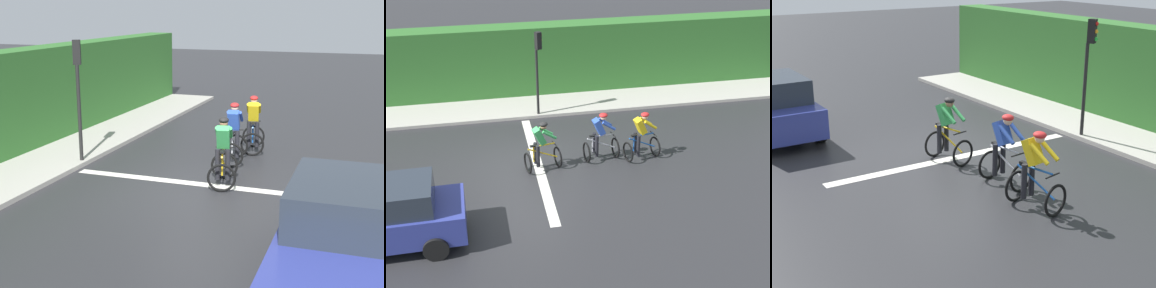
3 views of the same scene
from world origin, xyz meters
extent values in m
plane|color=#28282B|center=(0.00, 0.00, 0.00)|extent=(80.00, 80.00, 0.00)
cube|color=#ADA89E|center=(-5.04, 2.00, 0.06)|extent=(2.80, 21.00, 0.12)
cube|color=gray|center=(-5.94, 2.00, 0.27)|extent=(0.44, 21.00, 0.54)
cube|color=#2D6628|center=(-6.24, 2.00, 1.49)|extent=(1.10, 21.00, 2.98)
cube|color=silver|center=(0.00, 0.45, 0.00)|extent=(7.00, 0.30, 0.01)
torus|color=black|center=(0.16, 4.39, 0.34)|extent=(0.68, 0.19, 0.68)
torus|color=black|center=(0.36, 3.39, 0.34)|extent=(0.68, 0.19, 0.68)
cylinder|color=#1E59B2|center=(0.26, 3.89, 0.59)|extent=(0.24, 0.98, 0.51)
cylinder|color=#1E59B2|center=(0.32, 3.59, 0.62)|extent=(0.04, 0.04, 0.55)
cylinder|color=#1E59B2|center=(0.25, 3.94, 0.87)|extent=(0.18, 0.71, 0.04)
cube|color=black|center=(0.32, 3.59, 0.91)|extent=(0.14, 0.24, 0.04)
cylinder|color=black|center=(0.18, 4.29, 0.84)|extent=(0.42, 0.11, 0.03)
cube|color=yellow|center=(0.28, 3.79, 1.21)|extent=(0.37, 0.46, 0.57)
sphere|color=beige|center=(0.25, 3.94, 1.52)|extent=(0.20, 0.20, 0.20)
ellipsoid|color=red|center=(0.25, 3.94, 1.59)|extent=(0.29, 0.32, 0.14)
cylinder|color=black|center=(0.18, 3.67, 0.57)|extent=(0.12, 0.12, 0.74)
cylinder|color=black|center=(0.42, 3.72, 0.57)|extent=(0.12, 0.12, 0.74)
cylinder|color=yellow|center=(0.07, 4.04, 1.26)|extent=(0.18, 0.49, 0.37)
cylinder|color=yellow|center=(0.38, 4.10, 1.26)|extent=(0.18, 0.49, 0.37)
torus|color=black|center=(-0.03, 3.07, 0.34)|extent=(0.68, 0.14, 0.68)
torus|color=black|center=(0.10, 2.06, 0.34)|extent=(0.68, 0.14, 0.68)
cylinder|color=silver|center=(0.04, 2.56, 0.59)|extent=(0.16, 0.99, 0.51)
cylinder|color=silver|center=(0.07, 2.26, 0.62)|extent=(0.04, 0.04, 0.55)
cylinder|color=silver|center=(0.03, 2.61, 0.87)|extent=(0.13, 0.71, 0.04)
cube|color=black|center=(0.07, 2.26, 0.91)|extent=(0.13, 0.23, 0.04)
cylinder|color=black|center=(-0.01, 2.97, 0.84)|extent=(0.42, 0.08, 0.03)
cube|color=#2D51B7|center=(0.05, 2.46, 1.21)|extent=(0.35, 0.44, 0.57)
sphere|color=beige|center=(0.03, 2.61, 1.52)|extent=(0.20, 0.20, 0.20)
ellipsoid|color=red|center=(0.03, 2.61, 1.59)|extent=(0.27, 0.31, 0.14)
cylinder|color=black|center=(-0.06, 2.35, 0.57)|extent=(0.12, 0.12, 0.74)
cylinder|color=black|center=(0.18, 2.38, 0.57)|extent=(0.12, 0.12, 0.74)
cylinder|color=#2D51B7|center=(-0.14, 2.73, 1.26)|extent=(0.15, 0.48, 0.37)
cylinder|color=#2D51B7|center=(0.17, 2.77, 1.26)|extent=(0.15, 0.48, 0.37)
torus|color=black|center=(0.21, 1.07, 0.34)|extent=(0.68, 0.20, 0.68)
torus|color=black|center=(0.43, 0.08, 0.34)|extent=(0.68, 0.20, 0.68)
cylinder|color=gold|center=(0.32, 0.57, 0.59)|extent=(0.26, 0.97, 0.51)
cylinder|color=gold|center=(0.39, 0.28, 0.62)|extent=(0.04, 0.04, 0.55)
cylinder|color=gold|center=(0.31, 0.62, 0.87)|extent=(0.20, 0.71, 0.04)
cube|color=black|center=(0.39, 0.28, 0.91)|extent=(0.14, 0.24, 0.04)
cylinder|color=black|center=(0.23, 0.97, 0.84)|extent=(0.42, 0.12, 0.03)
cube|color=green|center=(0.34, 0.47, 1.21)|extent=(0.38, 0.46, 0.57)
sphere|color=#9E7051|center=(0.31, 0.62, 1.52)|extent=(0.20, 0.20, 0.20)
ellipsoid|color=black|center=(0.31, 0.62, 1.59)|extent=(0.29, 0.33, 0.14)
cylinder|color=black|center=(0.25, 0.35, 0.57)|extent=(0.12, 0.12, 0.74)
cylinder|color=black|center=(0.48, 0.40, 0.57)|extent=(0.12, 0.12, 0.74)
cylinder|color=green|center=(0.12, 0.72, 1.26)|extent=(0.19, 0.49, 0.37)
cylinder|color=green|center=(0.44, 0.79, 1.26)|extent=(0.19, 0.49, 0.37)
cube|color=navy|center=(3.38, -3.94, 0.70)|extent=(1.75, 4.12, 0.80)
cube|color=#262D38|center=(3.38, -3.69, 1.43)|extent=(1.52, 2.15, 0.66)
cylinder|color=black|center=(2.53, -2.68, 0.32)|extent=(0.23, 0.64, 0.64)
cylinder|color=black|center=(-3.81, 1.00, 1.35)|extent=(0.10, 0.10, 2.70)
cube|color=black|center=(-3.85, 1.09, 3.02)|extent=(0.27, 0.27, 0.64)
sphere|color=red|center=(-3.90, 1.19, 3.22)|extent=(0.11, 0.11, 0.11)
sphere|color=orange|center=(-3.90, 1.19, 3.02)|extent=(0.11, 0.11, 0.11)
sphere|color=green|center=(-3.90, 1.19, 2.82)|extent=(0.11, 0.11, 0.11)
camera|label=1|loc=(3.82, -11.51, 4.21)|focal=51.26mm
camera|label=2|loc=(15.20, -1.38, 8.65)|focal=50.07mm
camera|label=3|loc=(7.01, 11.79, 4.85)|focal=51.71mm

